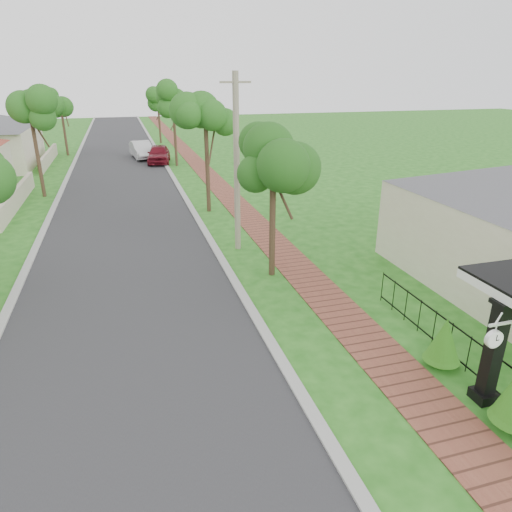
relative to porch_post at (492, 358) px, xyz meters
name	(u,v)px	position (x,y,z in m)	size (l,w,h in m)	color
ground	(278,409)	(-4.55, 1.00, -1.12)	(160.00, 160.00, 0.00)	#1F5F16
road	(122,199)	(-7.55, 21.00, -1.12)	(7.00, 120.00, 0.02)	#28282B
kerb_right	(183,195)	(-3.90, 21.00, -1.12)	(0.30, 120.00, 0.10)	#9E9E99
kerb_left	(56,204)	(-11.20, 21.00, -1.12)	(0.30, 120.00, 0.10)	#9E9E99
sidewalk	(225,192)	(-1.30, 21.00, -1.12)	(1.50, 120.00, 0.03)	brown
porch_post	(492,358)	(0.00, 0.00, 0.00)	(0.48, 0.48, 2.52)	black
picket_fence	(469,353)	(0.35, 1.00, -0.59)	(0.03, 8.02, 1.00)	black
street_trees	(115,111)	(-7.42, 27.84, 3.42)	(10.70, 37.65, 5.89)	#382619
parked_car_red	(159,154)	(-4.31, 32.66, -0.39)	(1.73, 4.31, 1.47)	maroon
parked_car_white	(142,150)	(-5.55, 35.37, -0.39)	(1.54, 4.42, 1.46)	silver
near_tree	(273,170)	(-2.41, 8.00, 2.75)	(1.90, 1.90, 4.88)	#382619
utility_pole	(237,164)	(-2.94, 11.00, 2.44)	(1.20, 0.24, 7.01)	gray
station_clock	(494,338)	(-0.49, -0.40, 0.83)	(0.65, 0.13, 0.55)	white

